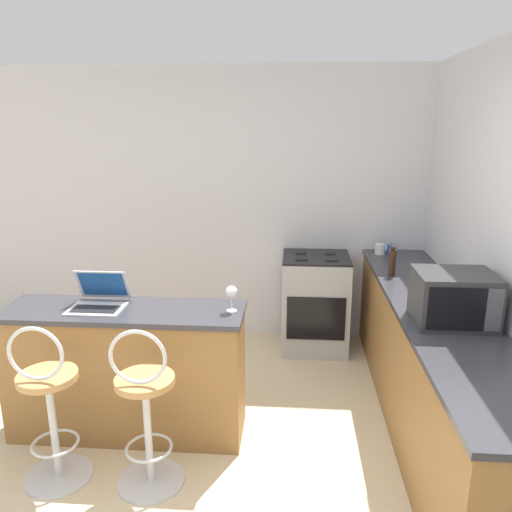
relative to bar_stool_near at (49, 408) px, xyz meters
The scene contains 12 objects.
wall_back 2.54m from the bar_stool_near, 72.26° to the left, with size 12.00×0.06×2.60m.
breakfast_bar 0.60m from the bar_stool_near, 61.48° to the left, with size 1.60×0.48×0.90m.
counter_right 2.47m from the bar_stool_near, 17.09° to the left, with size 0.59×3.09×0.90m.
bar_stool_near is the anchor object (origin of this frame).
bar_stool_far 0.57m from the bar_stool_near, ahead, with size 0.40×0.40×1.02m.
laptop 0.75m from the bar_stool_near, 77.95° to the left, with size 0.35×0.33×0.24m.
microwave 2.47m from the bar_stool_near, 10.62° to the left, with size 0.46×0.38×0.32m.
stove_range 2.53m from the bar_stool_near, 50.52° to the left, with size 0.61×0.57×0.91m.
mug_white 3.06m from the bar_stool_near, 43.36° to the left, with size 0.10×0.09×0.10m.
mug_blue 3.14m from the bar_stool_near, 42.27° to the left, with size 0.09×0.07×0.09m.
wine_glass_tall 1.26m from the bar_stool_near, 28.07° to the left, with size 0.08×0.08×0.17m.
pepper_mill 2.65m from the bar_stool_near, 32.77° to the left, with size 0.06×0.06×0.25m.
Camera 1 is at (0.66, -2.16, 2.09)m, focal length 35.00 mm.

